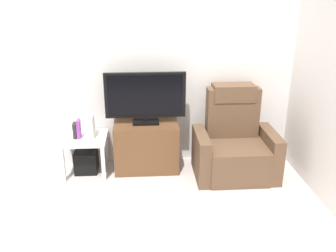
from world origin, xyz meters
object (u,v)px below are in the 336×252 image
(television, at_px, (145,97))
(side_table, at_px, (85,142))
(game_console, at_px, (91,126))
(book_middle, at_px, (79,129))
(recliner_armchair, at_px, (234,145))
(tv_stand, at_px, (146,146))
(subwoofer_box, at_px, (86,161))
(book_leftmost, at_px, (75,130))

(television, height_order, side_table, television)
(side_table, distance_m, game_console, 0.23)
(book_middle, bearing_deg, television, 4.80)
(recliner_armchair, relative_size, side_table, 2.00)
(tv_stand, xyz_separation_m, side_table, (-0.76, -0.03, 0.09))
(tv_stand, xyz_separation_m, game_console, (-0.67, -0.02, 0.29))
(tv_stand, xyz_separation_m, subwoofer_box, (-0.76, -0.03, -0.17))
(subwoofer_box, xyz_separation_m, game_console, (0.09, 0.01, 0.46))
(book_leftmost, distance_m, game_console, 0.20)
(television, xyz_separation_m, recliner_armchair, (1.08, -0.21, -0.57))
(subwoofer_box, relative_size, book_leftmost, 1.43)
(recliner_armchair, xyz_separation_m, subwoofer_box, (-1.83, 0.16, -0.23))
(side_table, xyz_separation_m, game_console, (0.09, 0.01, 0.21))
(tv_stand, height_order, recliner_armchair, recliner_armchair)
(television, relative_size, book_leftmost, 5.05)
(tv_stand, bearing_deg, book_middle, -176.51)
(subwoofer_box, distance_m, book_middle, 0.45)
(tv_stand, bearing_deg, subwoofer_box, -177.77)
(book_leftmost, xyz_separation_m, book_middle, (0.05, 0.00, 0.02))
(tv_stand, height_order, game_console, game_console)
(book_middle, bearing_deg, recliner_armchair, -4.24)
(side_table, bearing_deg, tv_stand, 2.23)
(tv_stand, distance_m, side_table, 0.76)
(tv_stand, xyz_separation_m, television, (0.00, 0.02, 0.64))
(book_middle, relative_size, game_console, 0.86)
(television, xyz_separation_m, subwoofer_box, (-0.76, -0.05, -0.81))
(television, xyz_separation_m, game_console, (-0.67, -0.04, -0.35))
(tv_stand, distance_m, game_console, 0.73)
(subwoofer_box, height_order, game_console, game_console)
(subwoofer_box, bearing_deg, book_leftmost, -168.69)
(tv_stand, relative_size, subwoofer_box, 2.86)
(book_leftmost, bearing_deg, tv_stand, 3.31)
(side_table, xyz_separation_m, subwoofer_box, (0.00, -0.00, -0.25))
(book_leftmost, bearing_deg, television, 4.55)
(tv_stand, bearing_deg, recliner_armchair, -10.00)
(recliner_armchair, bearing_deg, subwoofer_box, 170.66)
(recliner_armchair, bearing_deg, television, 164.69)
(book_middle, bearing_deg, side_table, 20.33)
(television, bearing_deg, subwoofer_box, -176.36)
(book_leftmost, xyz_separation_m, game_console, (0.19, 0.03, 0.04))
(recliner_armchair, xyz_separation_m, side_table, (-1.83, 0.16, 0.02))
(tv_stand, distance_m, television, 0.64)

